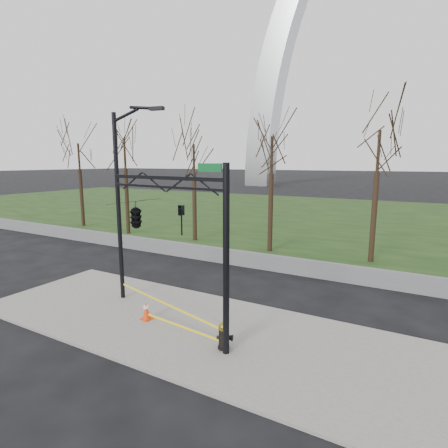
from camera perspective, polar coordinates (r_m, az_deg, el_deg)
The scene contains 11 objects.
ground at distance 13.57m, azimuth -4.49°, elevation -16.42°, with size 500.00×500.00×0.00m, color black.
sidewalk at distance 13.55m, azimuth -4.49°, elevation -16.24°, with size 18.00×6.00×0.10m, color slate.
grass_strip at distance 41.10m, azimuth 19.34°, elevation 0.99°, with size 120.00×40.00×0.06m, color black.
guardrail at distance 20.11m, azimuth 8.29°, elevation -6.25°, with size 60.00×0.30×0.90m, color #59595B.
gateway_arch at distance 89.37m, azimuth 26.32°, elevation 26.20°, with size 66.00×6.00×65.00m, color #B0B1B7, non-canonical shape.
tree_row at distance 22.84m, azimuth 15.03°, elevation 5.65°, with size 48.43×4.00×8.90m.
fire_hydrant at distance 11.91m, azimuth 0.00°, elevation -17.48°, with size 0.59×0.38×0.94m.
traffic_cone at distance 14.20m, azimuth -12.33°, elevation -13.38°, with size 0.40×0.40×0.71m.
street_light at distance 15.56m, azimuth -15.97°, elevation 4.66°, with size 2.38×0.56×8.21m.
traffic_signal_mast at distance 12.62m, azimuth -11.70°, elevation 1.19°, with size 5.07×2.53×6.00m.
caution_tape at distance 13.65m, azimuth -8.52°, elevation -13.69°, with size 6.05×1.67×0.47m.
Camera 1 is at (6.80, -10.09, 6.02)m, focal length 28.55 mm.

